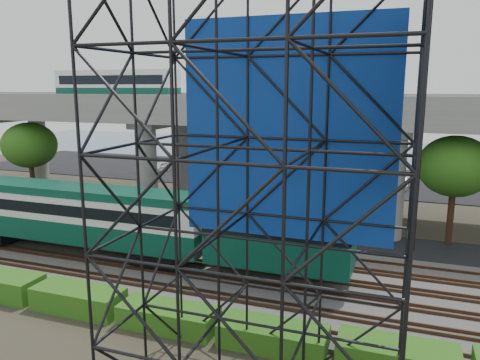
% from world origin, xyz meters
% --- Properties ---
extents(ground, '(140.00, 140.00, 0.00)m').
position_xyz_m(ground, '(0.00, 0.00, 0.00)').
color(ground, '#474233').
rests_on(ground, ground).
extents(ballast_bed, '(90.00, 12.00, 0.20)m').
position_xyz_m(ballast_bed, '(0.00, 2.00, 0.10)').
color(ballast_bed, slate).
rests_on(ballast_bed, ground).
extents(service_road, '(90.00, 5.00, 0.08)m').
position_xyz_m(service_road, '(0.00, 10.50, 0.04)').
color(service_road, black).
rests_on(service_road, ground).
extents(parking_lot, '(90.00, 18.00, 0.08)m').
position_xyz_m(parking_lot, '(0.00, 34.00, 0.04)').
color(parking_lot, black).
rests_on(parking_lot, ground).
extents(harbor_water, '(140.00, 40.00, 0.03)m').
position_xyz_m(harbor_water, '(0.00, 56.00, 0.01)').
color(harbor_water, slate).
rests_on(harbor_water, ground).
extents(rail_tracks, '(90.00, 9.52, 0.16)m').
position_xyz_m(rail_tracks, '(0.00, 2.00, 0.28)').
color(rail_tracks, '#472D1E').
rests_on(rail_tracks, ballast_bed).
extents(commuter_train, '(29.30, 3.06, 4.30)m').
position_xyz_m(commuter_train, '(-7.30, 2.00, 2.88)').
color(commuter_train, black).
rests_on(commuter_train, rail_tracks).
extents(overpass, '(80.00, 12.00, 12.40)m').
position_xyz_m(overpass, '(-1.09, 16.00, 8.21)').
color(overpass, '#9E9B93').
rests_on(overpass, ground).
extents(scaffold_tower, '(9.36, 6.36, 15.00)m').
position_xyz_m(scaffold_tower, '(6.57, -7.98, 7.47)').
color(scaffold_tower, black).
rests_on(scaffold_tower, ground).
extents(hedge_strip, '(34.60, 1.80, 1.20)m').
position_xyz_m(hedge_strip, '(1.01, -4.30, 0.56)').
color(hedge_strip, '#2E6216').
rests_on(hedge_strip, ground).
extents(trees, '(40.94, 16.94, 7.69)m').
position_xyz_m(trees, '(-4.67, 16.17, 5.57)').
color(trees, '#382314').
rests_on(trees, ground).
extents(suv, '(5.46, 2.93, 1.46)m').
position_xyz_m(suv, '(-15.74, 11.07, 0.81)').
color(suv, black).
rests_on(suv, service_road).
extents(parked_cars, '(39.42, 9.36, 1.31)m').
position_xyz_m(parked_cars, '(0.50, 33.20, 0.68)').
color(parked_cars, white).
rests_on(parked_cars, parking_lot).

